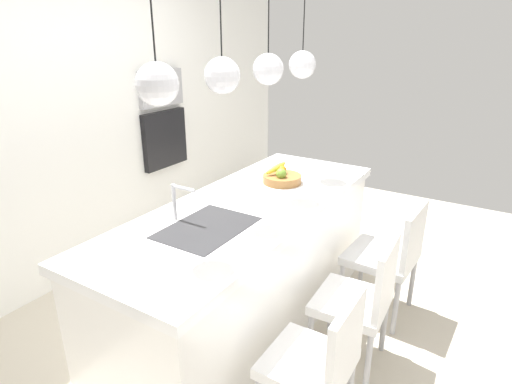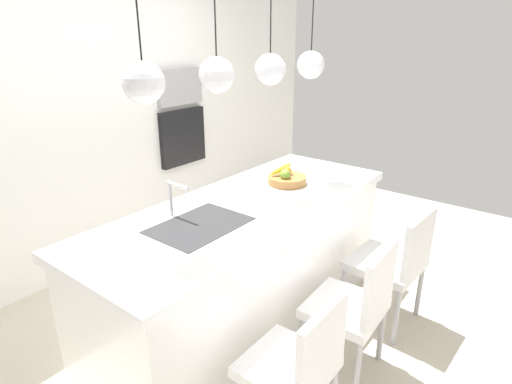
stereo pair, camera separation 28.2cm
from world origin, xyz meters
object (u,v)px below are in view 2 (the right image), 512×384
object	(u,v)px
fruit_bowl	(286,178)
chair_middle	(356,304)
oven	(182,137)
chair_near	(297,365)
microwave	(179,87)
chair_far	(395,260)

from	to	relation	value
fruit_bowl	chair_middle	world-z (taller)	fruit_bowl
oven	chair_near	world-z (taller)	oven
fruit_bowl	microwave	size ratio (longest dim) A/B	0.53
microwave	oven	size ratio (longest dim) A/B	0.96
microwave	chair_far	bearing A→B (deg)	-96.02
oven	chair_far	distance (m)	2.44
microwave	chair_near	bearing A→B (deg)	-122.14
oven	chair_near	xyz separation A→B (m)	(-1.49, -2.37, -0.50)
oven	chair_near	distance (m)	2.84
microwave	chair_middle	bearing A→B (deg)	-109.93
oven	microwave	bearing A→B (deg)	180.00
chair_far	chair_middle	bearing A→B (deg)	179.89
oven	chair_middle	world-z (taller)	oven
fruit_bowl	oven	xyz separation A→B (m)	(0.42, 1.57, 0.01)
fruit_bowl	chair_far	xyz separation A→B (m)	(0.17, -0.81, -0.48)
fruit_bowl	chair_far	bearing A→B (deg)	-78.05
chair_near	chair_far	distance (m)	1.24
oven	fruit_bowl	bearing A→B (deg)	-105.04
chair_near	fruit_bowl	bearing A→B (deg)	36.88
chair_far	chair_near	bearing A→B (deg)	179.71
fruit_bowl	oven	bearing A→B (deg)	74.96
fruit_bowl	chair_middle	bearing A→B (deg)	-118.60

